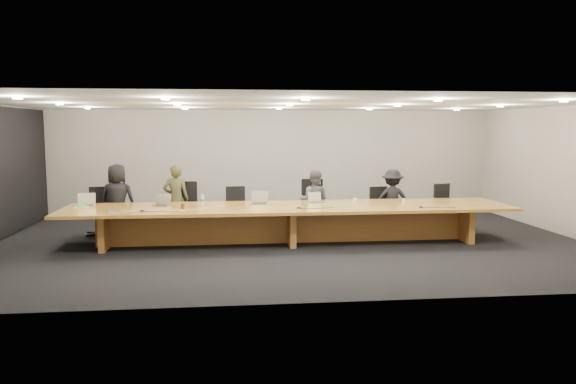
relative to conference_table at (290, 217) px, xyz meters
name	(u,v)px	position (x,y,z in m)	size (l,w,h in m)	color
ground	(290,242)	(0.00, 0.00, -0.52)	(12.00, 12.00, 0.00)	black
back_wall	(273,162)	(0.00, 4.00, 0.88)	(12.00, 0.02, 2.80)	beige
conference_table	(290,217)	(0.00, 0.00, 0.00)	(9.00, 1.80, 0.75)	brown
chair_far_left	(100,211)	(-4.01, 1.25, 0.01)	(0.54, 0.54, 1.06)	black
chair_left	(183,207)	(-2.23, 1.20, 0.06)	(0.59, 0.59, 1.17)	black
chair_mid_left	(236,209)	(-1.06, 1.27, 0.00)	(0.53, 0.53, 1.03)	black
chair_mid_right	(311,205)	(0.63, 1.31, 0.07)	(0.60, 0.60, 1.18)	black
chair_right	(382,208)	(2.25, 1.19, -0.02)	(0.51, 0.51, 1.00)	black
chair_far_right	(447,205)	(3.88, 1.35, 0.00)	(0.53, 0.53, 1.03)	black
person_a	(117,200)	(-3.61, 1.16, 0.26)	(0.76, 0.49, 1.56)	black
person_b	(176,199)	(-2.37, 1.25, 0.25)	(0.56, 0.37, 1.53)	#3A371F
person_c	(314,200)	(0.71, 1.26, 0.17)	(0.67, 0.52, 1.38)	#4D4D4F
person_d	(392,199)	(2.51, 1.21, 0.17)	(0.89, 0.51, 1.38)	black
laptop_a	(86,200)	(-4.08, 0.39, 0.36)	(0.34, 0.25, 0.27)	#C6B797
laptop_b	(161,200)	(-2.59, 0.28, 0.36)	(0.32, 0.23, 0.25)	tan
laptop_c	(259,197)	(-0.60, 0.34, 0.37)	(0.35, 0.26, 0.28)	tan
laptop_d	(317,197)	(0.62, 0.39, 0.34)	(0.29, 0.21, 0.23)	#C5B596
water_bottle	(202,200)	(-1.76, 0.26, 0.34)	(0.07, 0.07, 0.22)	silver
amber_mug	(183,206)	(-2.13, -0.11, 0.27)	(0.07, 0.07, 0.09)	brown
paper_cup_near	(355,201)	(1.41, 0.27, 0.28)	(0.09, 0.09, 0.10)	silver
paper_cup_far	(404,201)	(2.45, 0.21, 0.27)	(0.08, 0.08, 0.09)	silver
notepad	(82,207)	(-4.14, 0.24, 0.24)	(0.27, 0.22, 0.02)	silver
lime_gadget	(82,206)	(-4.13, 0.24, 0.26)	(0.18, 0.10, 0.03)	green
av_box	(115,211)	(-3.37, -0.43, 0.25)	(0.22, 0.17, 0.03)	#B1B1B6
mic_left	(142,211)	(-2.86, -0.46, 0.25)	(0.13, 0.13, 0.03)	black
mic_center	(299,208)	(0.14, -0.35, 0.24)	(0.11, 0.11, 0.03)	black
mic_right	(421,207)	(2.57, -0.52, 0.24)	(0.12, 0.12, 0.03)	black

